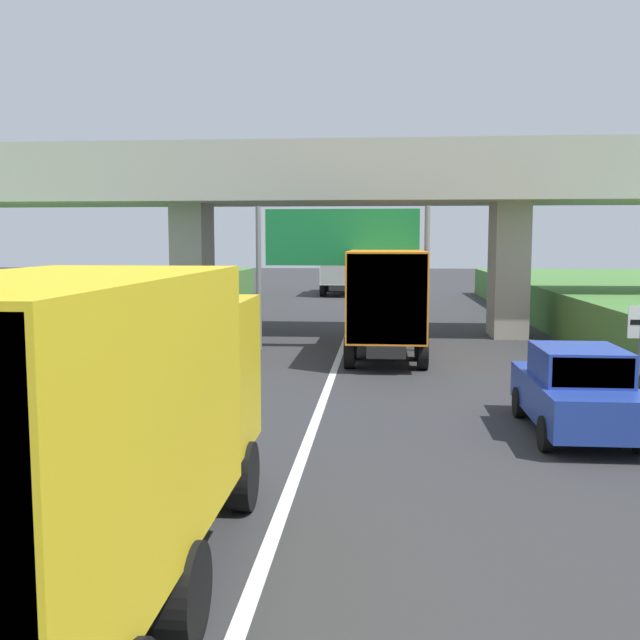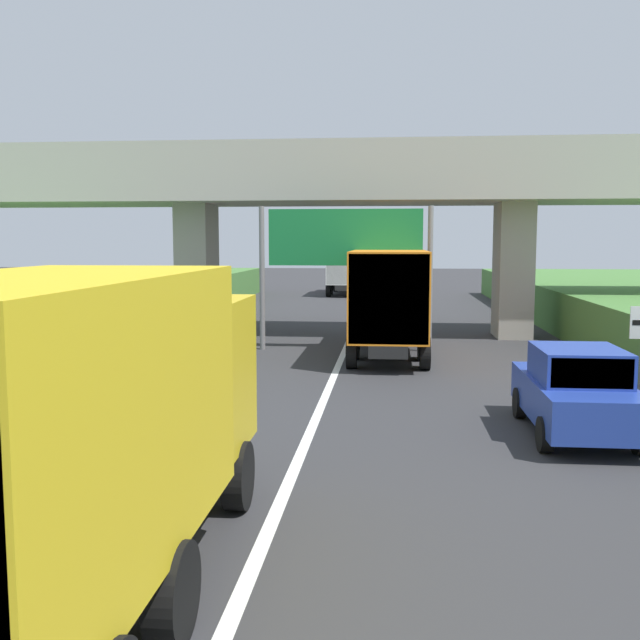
{
  "view_description": "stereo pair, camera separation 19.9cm",
  "coord_description": "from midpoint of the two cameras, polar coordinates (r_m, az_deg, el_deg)",
  "views": [
    {
      "loc": [
        1.35,
        0.03,
        3.74
      ],
      "look_at": [
        0.0,
        15.91,
        2.0
      ],
      "focal_mm": 40.79,
      "sensor_mm": 36.0,
      "label": 1
    },
    {
      "loc": [
        1.55,
        0.05,
        3.74
      ],
      "look_at": [
        0.0,
        15.91,
        2.0
      ],
      "focal_mm": 40.79,
      "sensor_mm": 36.0,
      "label": 2
    }
  ],
  "objects": [
    {
      "name": "construction_barrel_2",
      "position": [
        19.57,
        19.67,
        -3.79
      ],
      "size": [
        0.57,
        0.57,
        0.9
      ],
      "color": "orange",
      "rests_on": "ground"
    },
    {
      "name": "truck_orange",
      "position": [
        23.45,
        4.96,
        1.79
      ],
      "size": [
        2.44,
        7.3,
        3.44
      ],
      "color": "black",
      "rests_on": "ground"
    },
    {
      "name": "overpass_bridge",
      "position": [
        28.98,
        2.01,
        9.79
      ],
      "size": [
        40.0,
        4.8,
        7.41
      ],
      "color": "#ADA89E",
      "rests_on": "ground"
    },
    {
      "name": "overhead_highway_sign",
      "position": [
        24.64,
        1.5,
        5.85
      ],
      "size": [
        5.88,
        0.18,
        4.91
      ],
      "color": "slate",
      "rests_on": "ground"
    },
    {
      "name": "lane_centre_stripe",
      "position": [
        23.44,
        1.26,
        -2.94
      ],
      "size": [
        0.2,
        86.28,
        0.01
      ],
      "primitive_type": "cube",
      "color": "white",
      "rests_on": "ground"
    },
    {
      "name": "speed_limit_sign",
      "position": [
        18.54,
        23.55,
        -1.31
      ],
      "size": [
        0.6,
        0.08,
        2.23
      ],
      "color": "slate",
      "rests_on": "ground"
    },
    {
      "name": "truck_yellow",
      "position": [
        7.7,
        -18.13,
        -7.64
      ],
      "size": [
        2.44,
        7.3,
        3.44
      ],
      "color": "black",
      "rests_on": "ground"
    },
    {
      "name": "truck_red",
      "position": [
        51.05,
        1.48,
        4.2
      ],
      "size": [
        2.44,
        7.3,
        3.44
      ],
      "color": "black",
      "rests_on": "ground"
    },
    {
      "name": "car_blue",
      "position": [
        14.9,
        19.11,
        -5.27
      ],
      "size": [
        1.86,
        4.1,
        1.72
      ],
      "color": "#233D9E",
      "rests_on": "ground"
    }
  ]
}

